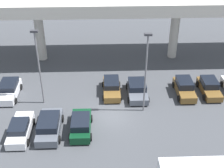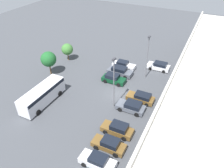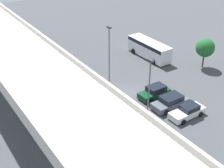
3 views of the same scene
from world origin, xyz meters
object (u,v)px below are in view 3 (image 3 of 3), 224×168
(parked_car_4, at_px, (101,97))
(shuttle_bus, at_px, (149,48))
(lamp_post_mid_lot, at_px, (109,52))
(parked_car_2, at_px, (170,102))
(parked_car_5, at_px, (93,86))
(parked_car_3, at_px, (155,92))
(parked_car_0, at_px, (161,143))
(parked_car_1, at_px, (187,111))
(parked_car_7, at_px, (65,65))
(lamp_post_near_aisle, at_px, (149,89))
(parked_car_8, at_px, (58,59))
(parked_car_6, at_px, (75,72))
(tree_front_centre, at_px, (205,48))

(parked_car_4, relative_size, shuttle_bus, 0.52)
(shuttle_bus, distance_m, lamp_post_mid_lot, 11.78)
(parked_car_2, xyz_separation_m, parked_car_5, (8.78, 5.87, -0.06))
(parked_car_3, relative_size, parked_car_5, 0.98)
(parked_car_5, distance_m, lamp_post_mid_lot, 5.09)
(parked_car_0, xyz_separation_m, parked_car_1, (2.62, -6.56, -0.04))
(parked_car_7, xyz_separation_m, shuttle_bus, (-3.63, -13.58, 0.93))
(parked_car_0, distance_m, lamp_post_near_aisle, 5.87)
(parked_car_2, bearing_deg, parked_car_4, -42.95)
(parked_car_4, xyz_separation_m, parked_car_5, (2.78, -0.58, 0.02))
(parked_car_5, relative_size, parked_car_8, 1.01)
(parked_car_3, relative_size, parked_car_8, 0.99)
(parked_car_6, height_order, parked_car_8, parked_car_6)
(shuttle_bus, bearing_deg, parked_car_2, 150.32)
(parked_car_3, xyz_separation_m, parked_car_4, (3.09, 6.42, -0.07))
(parked_car_0, distance_m, parked_car_1, 7.07)
(parked_car_4, xyz_separation_m, parked_car_8, (13.60, -0.50, 0.02))
(shuttle_bus, bearing_deg, parked_car_1, 155.51)
(parked_car_0, relative_size, parked_car_4, 0.99)
(parked_car_0, relative_size, parked_car_1, 0.95)
(parked_car_0, bearing_deg, parked_car_5, 88.47)
(parked_car_7, height_order, shuttle_bus, shuttle_bus)
(lamp_post_mid_lot, bearing_deg, parked_car_3, -154.16)
(parked_car_3, bearing_deg, shuttle_bus, -126.30)
(lamp_post_mid_lot, bearing_deg, lamp_post_near_aisle, 170.51)
(lamp_post_near_aisle, xyz_separation_m, tree_front_centre, (6.89, -16.93, -1.56))
(parked_car_4, xyz_separation_m, lamp_post_near_aisle, (-7.26, -1.66, 4.11))
(parked_car_6, relative_size, lamp_post_mid_lot, 0.52)
(tree_front_centre, bearing_deg, parked_car_5, 80.08)
(parked_car_3, xyz_separation_m, parked_car_5, (5.87, 5.84, -0.05))
(parked_car_3, bearing_deg, lamp_post_near_aisle, 41.29)
(parked_car_5, xyz_separation_m, parked_car_7, (8.03, 0.20, 0.01))
(parked_car_8, bearing_deg, parked_car_7, -92.29)
(parked_car_5, bearing_deg, parked_car_7, 91.39)
(parked_car_0, bearing_deg, parked_car_6, 89.15)
(parked_car_6, bearing_deg, parked_car_3, -61.88)
(parked_car_2, height_order, parked_car_8, parked_car_2)
(parked_car_5, height_order, tree_front_centre, tree_front_centre)
(parked_car_6, height_order, parked_car_7, parked_car_6)
(parked_car_1, xyz_separation_m, tree_front_centre, (8.24, -11.83, 2.54))
(parked_car_1, relative_size, parked_car_2, 0.96)
(parked_car_1, relative_size, parked_car_3, 1.07)
(parked_car_1, bearing_deg, parked_car_3, -86.38)
(parked_car_3, relative_size, parked_car_7, 1.00)
(parked_car_0, xyz_separation_m, parked_car_6, (19.24, -0.29, 0.04))
(lamp_post_near_aisle, bearing_deg, tree_front_centre, -67.86)
(parked_car_1, bearing_deg, parked_car_8, -74.24)
(parked_car_7, relative_size, shuttle_bus, 0.51)
(parked_car_1, bearing_deg, lamp_post_mid_lot, -74.02)
(parked_car_2, relative_size, parked_car_6, 1.10)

